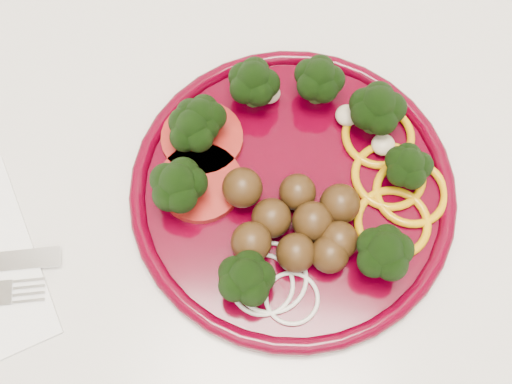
# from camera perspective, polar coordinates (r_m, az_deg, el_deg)

# --- Properties ---
(counter) EXTENTS (2.40, 0.60, 0.90)m
(counter) POSITION_cam_1_polar(r_m,az_deg,el_deg) (0.99, 9.15, -12.38)
(counter) COLOR beige
(counter) RESTS_ON ground
(plate) EXTENTS (0.28, 0.28, 0.06)m
(plate) POSITION_cam_1_polar(r_m,az_deg,el_deg) (0.54, 3.20, 0.82)
(plate) COLOR #45000F
(plate) RESTS_ON counter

